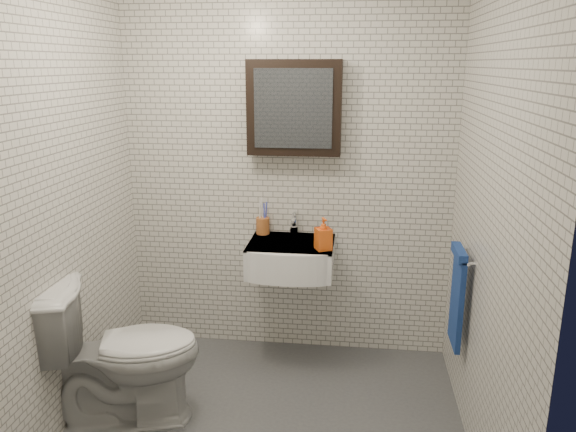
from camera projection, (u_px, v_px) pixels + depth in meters
The scene contains 9 objects.
ground at pixel (266, 428), 3.14m from camera, with size 2.20×2.00×0.01m, color #46484D.
room_shell at pixel (263, 171), 2.75m from camera, with size 2.22×2.02×2.51m.
washbasin at pixel (291, 258), 3.63m from camera, with size 0.55×0.50×0.20m.
faucet at pixel (294, 226), 3.78m from camera, with size 0.06×0.20×0.15m.
mirror_cabinet at pixel (294, 108), 3.57m from camera, with size 0.60×0.15×0.60m.
towel_rail at pixel (458, 293), 3.16m from camera, with size 0.09×0.30×0.58m.
toothbrush_cup at pixel (263, 225), 3.82m from camera, with size 0.10×0.10×0.25m.
soap_bottle at pixel (323, 234), 3.48m from camera, with size 0.09×0.09×0.20m, color orange.
toilet at pixel (123, 352), 3.11m from camera, with size 0.48×0.83×0.85m, color silver.
Camera 1 is at (0.46, -2.68, 1.98)m, focal length 35.00 mm.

